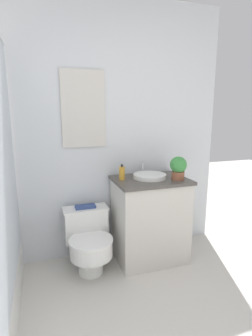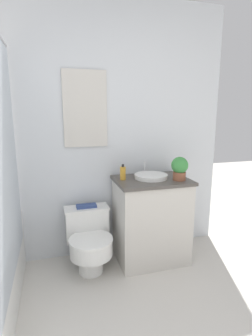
{
  "view_description": "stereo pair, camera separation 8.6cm",
  "coord_description": "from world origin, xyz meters",
  "px_view_note": "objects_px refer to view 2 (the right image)",
  "views": [
    {
      "loc": [
        -0.25,
        -0.49,
        1.44
      ],
      "look_at": [
        0.43,
        1.56,
        0.98
      ],
      "focal_mm": 28.0,
      "sensor_mm": 36.0,
      "label": 1
    },
    {
      "loc": [
        -0.17,
        -0.51,
        1.44
      ],
      "look_at": [
        0.43,
        1.56,
        0.98
      ],
      "focal_mm": 28.0,
      "sensor_mm": 36.0,
      "label": 2
    }
  ],
  "objects_px": {
    "soap_bottle": "(123,173)",
    "book_on_tank": "(86,206)",
    "toilet": "(89,239)",
    "potted_plant": "(180,168)",
    "sink": "(151,176)"
  },
  "relations": [
    {
      "from": "toilet",
      "to": "soap_bottle",
      "type": "xyz_separation_m",
      "value": [
        0.34,
        0.05,
        0.59
      ]
    },
    {
      "from": "potted_plant",
      "to": "book_on_tank",
      "type": "relative_size",
      "value": 1.15
    },
    {
      "from": "toilet",
      "to": "sink",
      "type": "relative_size",
      "value": 1.59
    },
    {
      "from": "toilet",
      "to": "potted_plant",
      "type": "bearing_deg",
      "value": -7.44
    },
    {
      "from": "toilet",
      "to": "potted_plant",
      "type": "distance_m",
      "value": 1.06
    },
    {
      "from": "sink",
      "to": "book_on_tank",
      "type": "bearing_deg",
      "value": 170.05
    },
    {
      "from": "soap_bottle",
      "to": "book_on_tank",
      "type": "relative_size",
      "value": 0.78
    },
    {
      "from": "potted_plant",
      "to": "book_on_tank",
      "type": "distance_m",
      "value": 0.95
    },
    {
      "from": "soap_bottle",
      "to": "book_on_tank",
      "type": "distance_m",
      "value": 0.47
    },
    {
      "from": "soap_bottle",
      "to": "potted_plant",
      "type": "xyz_separation_m",
      "value": [
        0.5,
        -0.16,
        0.05
      ]
    },
    {
      "from": "toilet",
      "to": "book_on_tank",
      "type": "relative_size",
      "value": 2.95
    },
    {
      "from": "sink",
      "to": "soap_bottle",
      "type": "height_order",
      "value": "soap_bottle"
    },
    {
      "from": "potted_plant",
      "to": "sink",
      "type": "bearing_deg",
      "value": 149.52
    },
    {
      "from": "sink",
      "to": "potted_plant",
      "type": "distance_m",
      "value": 0.28
    },
    {
      "from": "sink",
      "to": "potted_plant",
      "type": "relative_size",
      "value": 1.61
    }
  ]
}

